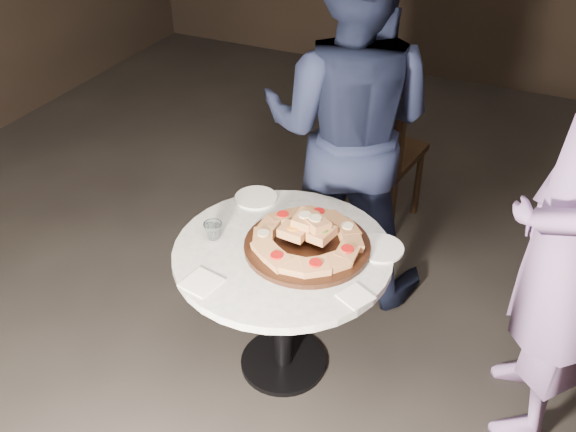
{
  "coord_description": "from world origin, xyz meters",
  "views": [
    {
      "loc": [
        0.78,
        -1.89,
        2.22
      ],
      "look_at": [
        -0.08,
        -0.03,
        0.79
      ],
      "focal_mm": 40.0,
      "sensor_mm": 36.0,
      "label": 1
    }
  ],
  "objects_px": {
    "table": "(283,273)",
    "diner_teal": "(570,240)",
    "serving_board": "(307,246)",
    "water_glass": "(213,231)",
    "focaccia_pile": "(308,236)",
    "chair_far": "(374,148)",
    "diner_navy": "(348,128)"
  },
  "relations": [
    {
      "from": "table",
      "to": "diner_teal",
      "type": "relative_size",
      "value": 0.54
    },
    {
      "from": "serving_board",
      "to": "water_glass",
      "type": "distance_m",
      "value": 0.38
    },
    {
      "from": "water_glass",
      "to": "serving_board",
      "type": "bearing_deg",
      "value": 14.61
    },
    {
      "from": "focaccia_pile",
      "to": "chair_far",
      "type": "bearing_deg",
      "value": 94.63
    },
    {
      "from": "serving_board",
      "to": "focaccia_pile",
      "type": "height_order",
      "value": "focaccia_pile"
    },
    {
      "from": "table",
      "to": "diner_navy",
      "type": "relative_size",
      "value": 0.55
    },
    {
      "from": "chair_far",
      "to": "diner_teal",
      "type": "xyz_separation_m",
      "value": [
        1.01,
        -0.99,
        0.37
      ]
    },
    {
      "from": "serving_board",
      "to": "diner_teal",
      "type": "relative_size",
      "value": 0.28
    },
    {
      "from": "focaccia_pile",
      "to": "chair_far",
      "type": "height_order",
      "value": "chair_far"
    },
    {
      "from": "focaccia_pile",
      "to": "chair_far",
      "type": "relative_size",
      "value": 0.5
    },
    {
      "from": "table",
      "to": "diner_teal",
      "type": "xyz_separation_m",
      "value": [
        1.0,
        0.2,
        0.35
      ]
    },
    {
      "from": "serving_board",
      "to": "diner_navy",
      "type": "height_order",
      "value": "diner_navy"
    },
    {
      "from": "water_glass",
      "to": "diner_teal",
      "type": "xyz_separation_m",
      "value": [
        1.29,
        0.24,
        0.19
      ]
    },
    {
      "from": "table",
      "to": "serving_board",
      "type": "xyz_separation_m",
      "value": [
        0.08,
        0.05,
        0.13
      ]
    },
    {
      "from": "chair_far",
      "to": "table",
      "type": "bearing_deg",
      "value": 98.1
    },
    {
      "from": "focaccia_pile",
      "to": "diner_navy",
      "type": "relative_size",
      "value": 0.26
    },
    {
      "from": "serving_board",
      "to": "water_glass",
      "type": "height_order",
      "value": "water_glass"
    },
    {
      "from": "table",
      "to": "serving_board",
      "type": "height_order",
      "value": "serving_board"
    },
    {
      "from": "focaccia_pile",
      "to": "diner_teal",
      "type": "xyz_separation_m",
      "value": [
        0.92,
        0.14,
        0.18
      ]
    },
    {
      "from": "table",
      "to": "focaccia_pile",
      "type": "relative_size",
      "value": 2.11
    },
    {
      "from": "focaccia_pile",
      "to": "water_glass",
      "type": "bearing_deg",
      "value": -164.47
    },
    {
      "from": "chair_far",
      "to": "diner_teal",
      "type": "relative_size",
      "value": 0.51
    },
    {
      "from": "water_glass",
      "to": "diner_teal",
      "type": "height_order",
      "value": "diner_teal"
    },
    {
      "from": "diner_navy",
      "to": "diner_teal",
      "type": "bearing_deg",
      "value": 147.14
    },
    {
      "from": "serving_board",
      "to": "diner_teal",
      "type": "bearing_deg",
      "value": 9.13
    },
    {
      "from": "chair_far",
      "to": "focaccia_pile",
      "type": "bearing_deg",
      "value": 102.31
    },
    {
      "from": "table",
      "to": "focaccia_pile",
      "type": "distance_m",
      "value": 0.2
    },
    {
      "from": "serving_board",
      "to": "chair_far",
      "type": "height_order",
      "value": "chair_far"
    },
    {
      "from": "diner_navy",
      "to": "diner_teal",
      "type": "xyz_separation_m",
      "value": [
        1.0,
        -0.5,
        0.02
      ]
    },
    {
      "from": "table",
      "to": "chair_far",
      "type": "distance_m",
      "value": 1.19
    },
    {
      "from": "serving_board",
      "to": "diner_navy",
      "type": "bearing_deg",
      "value": 97.02
    },
    {
      "from": "diner_teal",
      "to": "focaccia_pile",
      "type": "bearing_deg",
      "value": -93.59
    }
  ]
}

